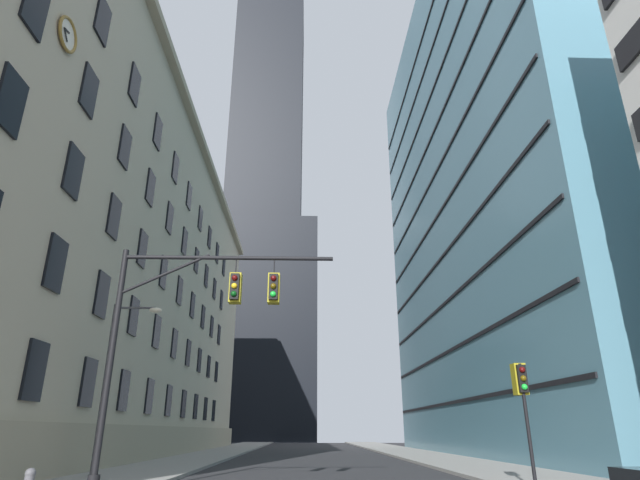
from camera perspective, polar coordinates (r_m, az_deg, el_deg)
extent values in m
cube|color=#B2A88E|center=(45.02, -24.91, -3.11)|extent=(15.25, 67.45, 27.93)
cube|color=#9E937A|center=(48.01, -13.62, 11.89)|extent=(0.70, 67.45, 0.60)
cube|color=#9E937A|center=(40.80, -17.03, -20.91)|extent=(0.50, 67.45, 2.20)
cube|color=black|center=(22.35, -29.37, -12.64)|extent=(0.14, 1.40, 2.20)
cube|color=black|center=(26.88, -24.59, -14.33)|extent=(0.14, 1.40, 2.20)
cube|color=black|center=(31.56, -21.17, -15.47)|extent=(0.14, 1.40, 2.20)
cube|color=black|center=(36.32, -18.61, -16.28)|extent=(0.14, 1.40, 2.20)
cube|color=black|center=(41.14, -16.64, -16.87)|extent=(0.14, 1.40, 2.20)
cube|color=black|center=(45.99, -15.07, -17.33)|extent=(0.14, 1.40, 2.20)
cube|color=black|center=(50.88, -13.80, -17.70)|extent=(0.14, 1.40, 2.20)
cube|color=black|center=(55.78, -12.75, -17.99)|extent=(0.14, 1.40, 2.20)
cube|color=black|center=(60.70, -11.86, -18.23)|extent=(0.14, 1.40, 2.20)
cube|color=black|center=(23.13, -27.57, -2.38)|extent=(0.14, 1.40, 2.20)
cube|color=black|center=(27.54, -23.30, -5.68)|extent=(0.14, 1.40, 2.20)
cube|color=black|center=(32.12, -20.21, -8.03)|extent=(0.14, 1.40, 2.20)
cube|color=black|center=(36.80, -17.87, -9.77)|extent=(0.14, 1.40, 2.20)
cube|color=black|center=(41.57, -16.04, -11.11)|extent=(0.14, 1.40, 2.20)
cube|color=black|center=(46.38, -14.59, -12.17)|extent=(0.14, 1.40, 2.20)
cube|color=black|center=(51.22, -13.39, -13.01)|extent=(0.14, 1.40, 2.20)
cube|color=black|center=(56.10, -12.40, -13.71)|extent=(0.14, 1.40, 2.20)
cube|color=black|center=(60.99, -11.56, -14.30)|extent=(0.14, 1.40, 2.20)
cube|color=black|center=(20.80, -31.39, 13.15)|extent=(0.14, 1.40, 2.20)
cube|color=black|center=(24.62, -25.96, 6.93)|extent=(0.14, 1.40, 2.20)
cube|color=black|center=(28.79, -22.14, 2.40)|extent=(0.14, 1.40, 2.20)
cube|color=black|center=(33.20, -19.32, -0.96)|extent=(0.14, 1.40, 2.20)
cube|color=black|center=(37.75, -17.18, -3.52)|extent=(0.14, 1.40, 2.20)
cube|color=black|center=(42.41, -15.49, -5.52)|extent=(0.14, 1.40, 2.20)
cube|color=black|center=(47.13, -14.13, -7.12)|extent=(0.14, 1.40, 2.20)
cube|color=black|center=(51.91, -13.01, -8.43)|extent=(0.14, 1.40, 2.20)
cube|color=black|center=(56.73, -12.08, -9.51)|extent=(0.14, 1.40, 2.20)
cube|color=black|center=(61.57, -11.28, -10.42)|extent=(0.14, 1.40, 2.20)
cube|color=black|center=(23.21, -29.34, 21.91)|extent=(0.14, 1.40, 2.20)
cube|color=black|center=(26.68, -24.52, 14.99)|extent=(0.14, 1.40, 2.20)
cube|color=black|center=(30.58, -21.08, 9.67)|extent=(0.14, 1.40, 2.20)
cube|color=black|center=(34.76, -18.51, 5.57)|extent=(0.14, 1.40, 2.20)
cube|color=black|center=(39.13, -16.54, 2.36)|extent=(0.14, 1.40, 2.20)
cube|color=black|center=(43.64, -14.97, -0.20)|extent=(0.14, 1.40, 2.20)
cube|color=black|center=(48.25, -13.70, -2.27)|extent=(0.14, 1.40, 2.20)
cube|color=black|center=(52.92, -12.65, -3.98)|extent=(0.14, 1.40, 2.20)
cube|color=black|center=(57.65, -11.77, -5.41)|extent=(0.14, 1.40, 2.20)
cube|color=black|center=(62.43, -11.02, -6.62)|extent=(0.14, 1.40, 2.20)
cube|color=black|center=(29.21, -23.22, 21.76)|extent=(0.14, 1.40, 2.20)
cube|color=black|center=(32.81, -20.11, 16.04)|extent=(0.14, 1.40, 2.20)
cube|color=black|center=(36.74, -17.76, 11.47)|extent=(0.14, 1.40, 2.20)
cube|color=black|center=(40.90, -15.94, 7.79)|extent=(0.14, 1.40, 2.20)
cube|color=black|center=(45.23, -14.48, 4.79)|extent=(0.14, 1.40, 2.20)
cube|color=black|center=(49.69, -13.29, 2.33)|extent=(0.14, 1.40, 2.20)
cube|color=black|center=(54.24, -12.31, 0.27)|extent=(0.14, 1.40, 2.20)
cube|color=black|center=(58.87, -11.47, -1.47)|extent=(0.14, 1.40, 2.20)
cube|color=black|center=(63.55, -10.76, -2.95)|extent=(0.14, 1.40, 2.20)
torus|color=olive|center=(25.21, -26.43, 19.93)|extent=(0.14, 1.52, 1.52)
cylinder|color=silver|center=(25.22, -26.52, 19.92)|extent=(0.05, 1.31, 1.31)
cube|color=black|center=(25.11, -26.51, 20.26)|extent=(0.03, 0.39, 0.18)
cube|color=black|center=(24.94, -26.63, 19.91)|extent=(0.03, 0.47, 0.43)
cube|color=black|center=(105.80, -6.78, -10.17)|extent=(22.94, 22.94, 41.71)
cube|color=black|center=(125.53, -5.78, 13.45)|extent=(16.06, 16.06, 60.66)
cube|color=teal|center=(51.66, 22.41, 5.51)|extent=(18.02, 43.80, 46.55)
cube|color=black|center=(43.82, 14.62, -17.24)|extent=(0.12, 42.80, 0.24)
cube|color=black|center=(44.19, 14.15, -12.08)|extent=(0.12, 42.80, 0.24)
cube|color=black|center=(44.92, 13.70, -7.03)|extent=(0.12, 42.80, 0.24)
cube|color=black|center=(45.99, 13.29, -2.19)|extent=(0.12, 42.80, 0.24)
cube|color=black|center=(47.37, 12.89, 2.40)|extent=(0.12, 42.80, 0.24)
cube|color=black|center=(49.04, 12.52, 6.71)|extent=(0.12, 42.80, 0.24)
cube|color=black|center=(50.97, 12.17, 10.71)|extent=(0.12, 42.80, 0.24)
cube|color=black|center=(53.13, 11.84, 14.40)|extent=(0.12, 42.80, 0.24)
cube|color=black|center=(55.50, 11.53, 17.79)|extent=(0.12, 42.80, 0.24)
cube|color=black|center=(58.04, 11.23, 20.89)|extent=(0.12, 42.80, 0.24)
cylinder|color=black|center=(18.12, -22.46, -12.51)|extent=(0.20, 0.20, 7.63)
cylinder|color=black|center=(17.99, -10.10, -2.00)|extent=(7.21, 0.14, 0.14)
cylinder|color=black|center=(18.26, -16.96, -3.66)|extent=(2.97, 0.10, 1.50)
cylinder|color=black|center=(17.86, -9.40, -2.92)|extent=(0.04, 0.04, 0.60)
cube|color=black|center=(17.65, -9.54, -5.24)|extent=(0.30, 0.30, 0.90)
cube|color=olive|center=(17.82, -9.47, -5.38)|extent=(0.40, 0.40, 1.04)
sphere|color=#450808|center=(17.58, -9.55, -4.22)|extent=(0.20, 0.20, 0.20)
sphere|color=yellow|center=(17.50, -9.61, -5.10)|extent=(0.20, 0.20, 0.20)
sphere|color=#083D10|center=(17.43, -9.66, -5.99)|extent=(0.20, 0.20, 0.20)
cylinder|color=black|center=(17.73, -5.16, -2.99)|extent=(0.04, 0.04, 0.60)
cube|color=black|center=(17.52, -5.24, -5.32)|extent=(0.30, 0.30, 0.90)
cube|color=olive|center=(17.68, -5.20, -5.47)|extent=(0.40, 0.40, 1.04)
sphere|color=#450808|center=(17.44, -5.24, -4.30)|extent=(0.20, 0.20, 0.20)
sphere|color=#4B3A08|center=(17.37, -5.27, -5.18)|extent=(0.20, 0.20, 0.20)
sphere|color=green|center=(17.30, -5.30, -6.08)|extent=(0.20, 0.20, 0.20)
cylinder|color=black|center=(18.99, 22.26, -18.57)|extent=(0.12, 0.12, 3.88)
cube|color=black|center=(19.06, 21.67, -14.28)|extent=(0.30, 0.30, 0.90)
cube|color=olive|center=(19.22, 21.47, -14.34)|extent=(0.40, 0.40, 1.04)
sphere|color=#450808|center=(18.94, 21.74, -13.38)|extent=(0.20, 0.20, 0.20)
sphere|color=#4B3A08|center=(18.92, 21.85, -14.21)|extent=(0.20, 0.20, 0.20)
sphere|color=green|center=(18.89, 21.97, -15.05)|extent=(0.20, 0.20, 0.20)
cylinder|color=#47474C|center=(24.04, -23.04, -14.84)|extent=(0.18, 0.18, 7.01)
cylinder|color=#47474C|center=(24.22, -19.98, -7.18)|extent=(1.76, 0.10, 0.10)
ellipsoid|color=#EFE5C6|center=(23.94, -17.99, -7.51)|extent=(0.56, 0.32, 0.24)
sphere|color=#4C4C51|center=(15.91, -29.73, -21.79)|extent=(0.26, 0.26, 0.26)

